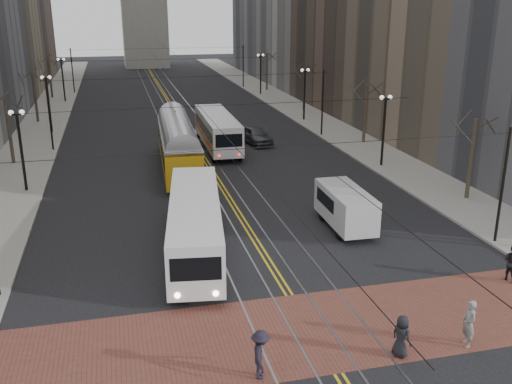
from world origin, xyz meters
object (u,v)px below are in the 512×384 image
cargo_van (345,209)px  pedestrian_c (512,262)px  streetcar (178,149)px  pedestrian_a (401,336)px  pedestrian_b (469,324)px  transit_bus (195,227)px  sedan_grey (256,135)px  rear_bus (217,132)px  sedan_silver (220,118)px  pedestrian_d (261,354)px

cargo_van → pedestrian_c: (5.20, -8.26, -0.23)m
streetcar → pedestrian_c: (13.31, -23.37, -0.72)m
pedestrian_a → pedestrian_b: bearing=-113.2°
transit_bus → cargo_van: bearing=17.2°
streetcar → sedan_grey: bearing=43.8°
transit_bus → pedestrian_b: 14.37m
cargo_van → pedestrian_a: cargo_van is taller
rear_bus → pedestrian_a: rear_bus is taller
streetcar → sedan_grey: (8.13, 7.08, -0.85)m
sedan_silver → pedestrian_d: size_ratio=2.34×
pedestrian_b → pedestrian_d: pedestrian_b is taller
streetcar → rear_bus: bearing=57.8°
rear_bus → sedan_grey: bearing=14.4°
rear_bus → sedan_grey: rear_bus is taller
sedan_silver → pedestrian_a: bearing=-100.0°
pedestrian_c → pedestrian_d: bearing=91.4°
pedestrian_b → pedestrian_d: 8.33m
sedan_grey → pedestrian_d: bearing=-113.5°
pedestrian_a → rear_bus: bearing=-21.7°
sedan_grey → sedan_silver: size_ratio=1.12×
sedan_silver → pedestrian_d: pedestrian_d is taller
streetcar → pedestrian_b: 28.92m
transit_bus → rear_bus: rear_bus is taller
sedan_grey → pedestrian_d: 35.86m
cargo_van → pedestrian_c: 9.76m
pedestrian_d → transit_bus: bearing=15.2°
streetcar → pedestrian_a: size_ratio=8.50×
pedestrian_a → cargo_van: bearing=-36.2°
rear_bus → pedestrian_a: 33.97m
transit_bus → rear_bus: size_ratio=1.03×
cargo_van → rear_bus: bearing=101.5°
rear_bus → pedestrian_c: 30.90m
sedan_silver → pedestrian_a: size_ratio=2.59×
rear_bus → sedan_silver: size_ratio=2.75×
transit_bus → sedan_silver: size_ratio=2.83×
pedestrian_a → sedan_silver: bearing=-24.9°
transit_bus → pedestrian_b: bearing=-43.2°
rear_bus → sedan_grey: size_ratio=2.44×
sedan_grey → pedestrian_a: (-2.94, -34.86, 0.02)m
sedan_grey → pedestrian_c: (5.18, -30.45, 0.13)m
pedestrian_a → pedestrian_c: pedestrian_c is taller
pedestrian_a → pedestrian_b: size_ratio=0.87×
sedan_silver → pedestrian_b: size_ratio=2.26×
pedestrian_d → pedestrian_b: bearing=-78.4°
sedan_grey → pedestrian_b: bearing=-100.1°
sedan_silver → pedestrian_a: (-1.31, -44.78, 0.13)m
pedestrian_b → sedan_silver: bearing=-172.3°
rear_bus → sedan_grey: 4.00m
sedan_silver → sedan_grey: bearing=-89.0°
cargo_van → sedan_grey: cargo_van is taller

